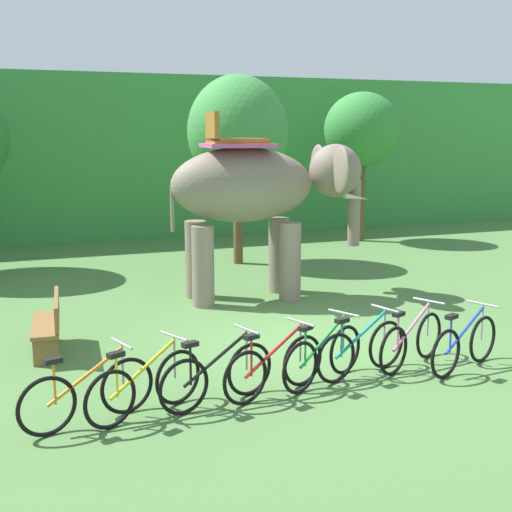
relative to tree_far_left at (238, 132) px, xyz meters
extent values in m
plane|color=#4C753D|center=(-1.12, -6.70, -3.38)|extent=(80.00, 80.00, 0.00)
cube|color=#3D8E42|center=(-1.12, 7.61, -0.80)|extent=(36.00, 6.00, 5.15)
cylinder|color=brown|center=(0.00, 0.00, -2.32)|extent=(0.24, 0.24, 2.12)
ellipsoid|color=#3D8E42|center=(0.00, 0.00, 0.02)|extent=(2.55, 2.55, 2.84)
cylinder|color=brown|center=(4.76, 2.15, -2.16)|extent=(0.28, 0.28, 2.44)
ellipsoid|color=#338438|center=(4.76, 2.15, 0.08)|extent=(2.33, 2.33, 2.27)
ellipsoid|color=gray|center=(-1.11, -3.57, -1.03)|extent=(3.00, 1.63, 1.50)
cylinder|color=gray|center=(-0.19, -3.26, -2.58)|extent=(0.44, 0.44, 1.60)
cylinder|color=gray|center=(-0.25, -4.03, -2.58)|extent=(0.44, 0.44, 1.60)
cylinder|color=gray|center=(-1.98, -3.11, -2.58)|extent=(0.44, 0.44, 1.60)
cylinder|color=gray|center=(-2.04, -3.88, -2.58)|extent=(0.44, 0.44, 1.60)
ellipsoid|color=gray|center=(0.88, -3.73, -0.78)|extent=(1.18, 1.09, 1.10)
ellipsoid|color=gray|center=(0.78, -3.10, -0.73)|extent=(0.23, 0.85, 0.96)
ellipsoid|color=gray|center=(0.68, -4.34, -0.73)|extent=(0.23, 0.85, 0.96)
cylinder|color=gray|center=(1.33, -3.77, -1.68)|extent=(0.26, 0.26, 1.40)
cone|color=beige|center=(1.30, -3.55, -1.33)|extent=(0.57, 0.17, 0.21)
cone|color=beige|center=(1.26, -3.98, -1.33)|extent=(0.57, 0.17, 0.21)
cube|color=#BF4C8C|center=(-1.21, -3.56, -0.25)|extent=(1.40, 1.43, 0.08)
cube|color=olive|center=(-1.21, -3.56, -0.16)|extent=(1.17, 0.99, 0.10)
cube|color=olive|center=(-1.71, -3.52, 0.12)|extent=(0.17, 0.91, 0.56)
cylinder|color=gray|center=(-2.53, -3.45, -1.48)|extent=(0.08, 0.08, 0.90)
torus|color=black|center=(-5.26, -8.80, -3.02)|extent=(0.69, 0.27, 0.71)
torus|color=black|center=(-4.31, -8.49, -3.02)|extent=(0.69, 0.27, 0.71)
cylinder|color=orange|center=(-4.81, -8.65, -2.77)|extent=(0.94, 0.34, 0.54)
cylinder|color=orange|center=(-5.16, -8.77, -2.76)|extent=(0.03, 0.03, 0.52)
cube|color=black|center=(-5.16, -8.77, -2.50)|extent=(0.22, 0.16, 0.06)
cylinder|color=#9E9EA3|center=(-4.35, -8.51, -2.74)|extent=(0.03, 0.03, 0.55)
cylinder|color=#9E9EA3|center=(-4.35, -8.51, -2.47)|extent=(0.19, 0.50, 0.03)
torus|color=black|center=(-4.56, -8.85, -3.02)|extent=(0.66, 0.35, 0.71)
torus|color=black|center=(-3.66, -8.42, -3.02)|extent=(0.66, 0.35, 0.71)
cylinder|color=yellow|center=(-4.13, -8.65, -2.77)|extent=(0.90, 0.45, 0.54)
cylinder|color=yellow|center=(-4.47, -8.80, -2.76)|extent=(0.03, 0.03, 0.52)
cube|color=black|center=(-4.47, -8.80, -2.50)|extent=(0.22, 0.18, 0.06)
cylinder|color=#9E9EA3|center=(-3.70, -8.44, -2.74)|extent=(0.03, 0.03, 0.55)
cylinder|color=#9E9EA3|center=(-3.70, -8.44, -2.47)|extent=(0.25, 0.48, 0.03)
torus|color=black|center=(-3.67, -8.76, -3.02)|extent=(0.69, 0.26, 0.71)
torus|color=black|center=(-2.71, -8.46, -3.02)|extent=(0.69, 0.26, 0.71)
cylinder|color=black|center=(-3.21, -8.62, -2.77)|extent=(0.94, 0.33, 0.54)
cylinder|color=black|center=(-3.57, -8.73, -2.76)|extent=(0.03, 0.03, 0.52)
cube|color=black|center=(-3.57, -8.73, -2.50)|extent=(0.22, 0.16, 0.06)
cylinder|color=#9E9EA3|center=(-2.76, -8.48, -2.74)|extent=(0.03, 0.03, 0.55)
cylinder|color=#9E9EA3|center=(-2.76, -8.48, -2.47)|extent=(0.19, 0.51, 0.03)
torus|color=black|center=(-2.87, -8.74, -3.02)|extent=(0.69, 0.29, 0.71)
torus|color=black|center=(-1.93, -8.40, -3.02)|extent=(0.69, 0.29, 0.71)
cylinder|color=red|center=(-2.42, -8.58, -2.77)|extent=(0.93, 0.37, 0.54)
cylinder|color=red|center=(-2.77, -8.70, -2.76)|extent=(0.03, 0.03, 0.52)
cube|color=black|center=(-2.77, -8.70, -2.50)|extent=(0.22, 0.16, 0.06)
cylinder|color=#9E9EA3|center=(-1.97, -8.42, -2.74)|extent=(0.03, 0.03, 0.55)
cylinder|color=#9E9EA3|center=(-1.97, -8.42, -2.47)|extent=(0.21, 0.50, 0.03)
torus|color=black|center=(-2.07, -8.64, -3.02)|extent=(0.66, 0.36, 0.71)
torus|color=black|center=(-1.17, -8.19, -3.02)|extent=(0.66, 0.36, 0.71)
cylinder|color=green|center=(-1.64, -8.43, -2.77)|extent=(0.89, 0.47, 0.54)
cylinder|color=green|center=(-1.98, -8.60, -2.76)|extent=(0.03, 0.03, 0.52)
cube|color=black|center=(-1.98, -8.60, -2.50)|extent=(0.22, 0.18, 0.06)
cylinder|color=#9E9EA3|center=(-1.22, -8.22, -2.74)|extent=(0.03, 0.03, 0.55)
cylinder|color=#9E9EA3|center=(-1.22, -8.22, -2.47)|extent=(0.26, 0.48, 0.03)
torus|color=black|center=(-1.46, -8.47, -3.02)|extent=(0.70, 0.25, 0.71)
torus|color=black|center=(-0.50, -8.19, -3.02)|extent=(0.70, 0.25, 0.71)
cylinder|color=teal|center=(-1.01, -8.34, -2.77)|extent=(0.94, 0.32, 0.54)
cylinder|color=teal|center=(-1.37, -8.44, -2.76)|extent=(0.03, 0.03, 0.52)
cube|color=black|center=(-1.37, -8.44, -2.50)|extent=(0.22, 0.15, 0.06)
cylinder|color=#9E9EA3|center=(-0.55, -8.20, -2.74)|extent=(0.03, 0.03, 0.55)
cylinder|color=#9E9EA3|center=(-0.55, -8.20, -2.47)|extent=(0.18, 0.51, 0.03)
torus|color=black|center=(-0.56, -8.48, -3.02)|extent=(0.66, 0.36, 0.71)
torus|color=black|center=(0.34, -8.03, -3.02)|extent=(0.66, 0.36, 0.71)
cylinder|color=pink|center=(-0.13, -8.27, -2.77)|extent=(0.89, 0.47, 0.54)
cylinder|color=pink|center=(-0.47, -8.43, -2.76)|extent=(0.03, 0.03, 0.52)
cube|color=black|center=(-0.47, -8.43, -2.50)|extent=(0.22, 0.18, 0.06)
cylinder|color=#9E9EA3|center=(0.29, -8.05, -2.74)|extent=(0.03, 0.03, 0.55)
cylinder|color=#9E9EA3|center=(0.29, -8.05, -2.47)|extent=(0.26, 0.48, 0.03)
torus|color=black|center=(0.06, -8.84, -3.02)|extent=(0.68, 0.31, 0.71)
torus|color=black|center=(0.98, -8.47, -3.02)|extent=(0.68, 0.31, 0.71)
cylinder|color=blue|center=(0.50, -8.66, -2.77)|extent=(0.92, 0.40, 0.54)
cylinder|color=blue|center=(0.15, -8.80, -2.76)|extent=(0.03, 0.03, 0.52)
cube|color=black|center=(0.15, -8.80, -2.50)|extent=(0.22, 0.17, 0.06)
cylinder|color=#9E9EA3|center=(0.94, -8.49, -2.74)|extent=(0.03, 0.03, 0.55)
cylinder|color=#9E9EA3|center=(0.94, -8.49, -2.47)|extent=(0.22, 0.49, 0.03)
cube|color=brown|center=(-5.11, -5.76, -2.93)|extent=(0.51, 1.52, 0.06)
cube|color=brown|center=(-4.93, -5.77, -2.69)|extent=(0.17, 1.50, 0.40)
cube|color=brown|center=(-5.15, -6.36, -3.15)|extent=(0.36, 0.11, 0.45)
cube|color=brown|center=(-5.07, -5.16, -3.15)|extent=(0.36, 0.11, 0.45)
camera|label=1|loc=(-5.49, -16.24, 0.03)|focal=46.79mm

